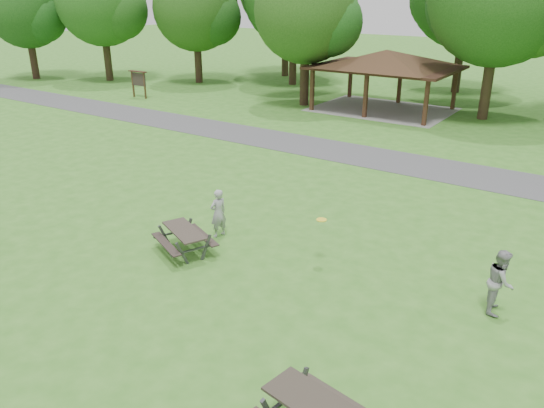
{
  "coord_description": "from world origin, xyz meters",
  "views": [
    {
      "loc": [
        9.25,
        -8.12,
        7.28
      ],
      "look_at": [
        1.0,
        4.0,
        1.3
      ],
      "focal_mm": 35.0,
      "sensor_mm": 36.0,
      "label": 1
    }
  ],
  "objects": [
    {
      "name": "tree_row_d",
      "position": [
        -8.92,
        22.53,
        5.77
      ],
      "size": [
        6.93,
        6.6,
        9.27
      ],
      "color": "black",
      "rests_on": "ground"
    },
    {
      "name": "picnic_table_middle",
      "position": [
        -0.78,
        2.04,
        0.56
      ],
      "size": [
        2.19,
        2.01,
        0.77
      ],
      "color": "#302822",
      "rests_on": "ground"
    },
    {
      "name": "asphalt_path",
      "position": [
        0.0,
        14.0,
        0.01
      ],
      "size": [
        120.0,
        3.2,
        0.02
      ],
      "primitive_type": "cube",
      "color": "#454547",
      "rests_on": "ground"
    },
    {
      "name": "tree_flank_left",
      "position": [
        -33.92,
        19.03,
        5.53
      ],
      "size": [
        6.72,
        6.4,
        8.93
      ],
      "color": "black",
      "rests_on": "ground"
    },
    {
      "name": "frisbee_thrower",
      "position": [
        -0.67,
        3.47,
        0.78
      ],
      "size": [
        0.51,
        0.65,
        1.57
      ],
      "primitive_type": "imported",
      "rotation": [
        0.0,
        0.0,
        -1.83
      ],
      "color": "#A09FA2",
      "rests_on": "ground"
    },
    {
      "name": "tree_row_a",
      "position": [
        -27.91,
        22.03,
        6.15
      ],
      "size": [
        7.56,
        7.2,
        9.97
      ],
      "color": "black",
      "rests_on": "ground"
    },
    {
      "name": "pavilion",
      "position": [
        -4.0,
        24.0,
        3.06
      ],
      "size": [
        8.6,
        7.01,
        3.76
      ],
      "color": "#362113",
      "rests_on": "ground"
    },
    {
      "name": "frisbee_catcher",
      "position": [
        7.58,
        4.02,
        0.81
      ],
      "size": [
        0.75,
        0.89,
        1.62
      ],
      "primitive_type": "imported",
      "rotation": [
        0.0,
        0.0,
        1.75
      ],
      "color": "#949496",
      "rests_on": "ground"
    },
    {
      "name": "ground",
      "position": [
        0.0,
        0.0,
        0.0
      ],
      "size": [
        160.0,
        160.0,
        0.0
      ],
      "primitive_type": "plane",
      "color": "#377521",
      "rests_on": "ground"
    },
    {
      "name": "tree_row_b",
      "position": [
        -20.92,
        25.53,
        5.67
      ],
      "size": [
        7.14,
        6.8,
        9.28
      ],
      "color": "black",
      "rests_on": "ground"
    },
    {
      "name": "notice_board",
      "position": [
        -20.0,
        18.0,
        1.31
      ],
      "size": [
        1.6,
        0.3,
        1.88
      ],
      "color": "#3A2515",
      "rests_on": "ground"
    },
    {
      "name": "frisbee_in_flight",
      "position": [
        2.86,
        3.71,
        1.35
      ],
      "size": [
        0.34,
        0.34,
        0.02
      ],
      "color": "yellow",
      "rests_on": "ground"
    }
  ]
}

